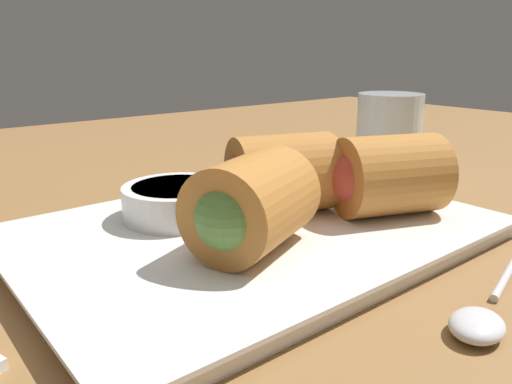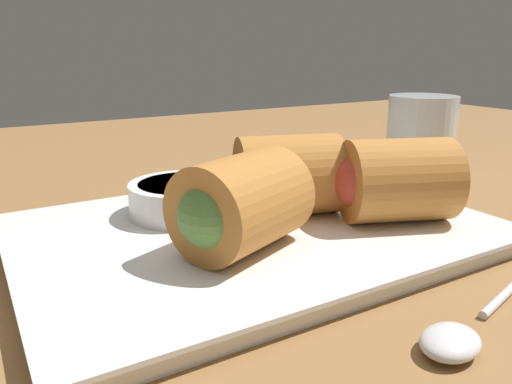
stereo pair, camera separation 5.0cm
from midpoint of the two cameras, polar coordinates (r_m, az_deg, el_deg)
table_surface at (r=38.88cm, az=-1.90°, el=-6.64°), size 180.00×140.00×2.00cm
serving_plate at (r=37.19cm, az=-3.86°, el=-4.84°), size 33.58×24.23×1.50cm
roll_front_left at (r=38.92cm, az=10.86°, el=1.80°), size 9.57×8.66×6.19cm
roll_front_right at (r=31.12cm, az=-5.48°, el=-1.67°), size 9.61×8.73×6.19cm
roll_back_left at (r=38.51cm, az=-1.27°, el=1.94°), size 9.53×8.34×6.19cm
dipping_bowl_near at (r=38.84cm, az=-12.67°, el=-0.98°), size 8.26×8.26×2.53cm
dipping_bowl_far at (r=44.18cm, az=-0.19°, el=1.53°), size 8.26×8.26×2.53cm
spoon at (r=28.71cm, az=20.07°, el=-13.11°), size 15.17×5.52×1.20cm
drinking_glass at (r=57.82cm, az=12.52°, el=6.40°), size 7.22×7.22×9.13cm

